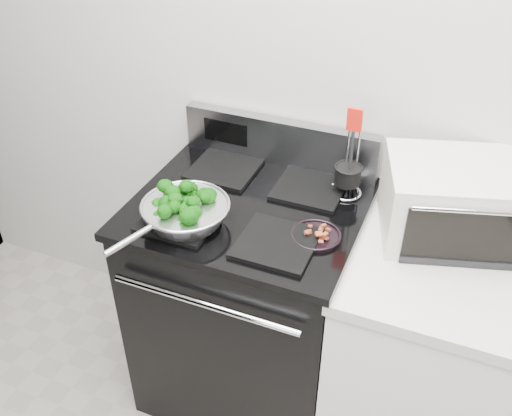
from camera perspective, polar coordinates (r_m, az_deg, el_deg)
The scene contains 8 objects.
back_wall at distance 1.99m, azimuth 11.28°, elevation 13.19°, with size 4.00×0.02×2.70m, color beige.
gas_range at distance 2.28m, azimuth -0.65°, elevation -9.10°, with size 0.79×0.69×1.13m.
counter at distance 2.20m, azimuth 16.49°, elevation -14.08°, with size 0.62×0.68×0.92m.
skillet at distance 1.87m, azimuth -7.11°, elevation -0.35°, with size 0.30×0.45×0.06m.
broccoli_pile at distance 1.86m, azimuth -7.09°, elevation 0.13°, with size 0.23×0.23×0.08m, color black, non-canonical shape.
bacon_plate at distance 1.83m, azimuth 6.00°, elevation -2.50°, with size 0.16×0.16×0.04m.
utensil_holder at distance 2.02m, azimuth 9.12°, elevation 2.86°, with size 0.11×0.11×0.34m.
toaster_oven at distance 1.93m, azimuth 19.31°, elevation 0.59°, with size 0.52×0.45×0.26m.
Camera 1 is at (0.34, -0.07, 2.09)m, focal length 40.00 mm.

